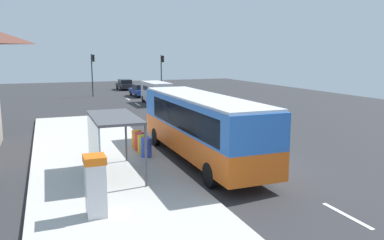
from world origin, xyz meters
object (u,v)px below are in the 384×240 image
object	(u,v)px
white_van	(156,91)
recycling_bin_blue	(146,147)
traffic_light_near_side	(162,68)
recycling_bin_red	(140,142)
traffic_light_far_side	(93,69)
ticket_machine	(96,185)
sedan_far	(140,90)
sedan_near	(125,84)
bus_shelter	(107,130)
recycling_bin_orange	(137,139)
bus	(200,124)
recycling_bin_yellow	(143,144)

from	to	relation	value
white_van	recycling_bin_blue	distance (m)	21.87
traffic_light_near_side	recycling_bin_red	bearing A→B (deg)	-108.84
traffic_light_far_side	white_van	bearing A→B (deg)	-61.41
ticket_machine	recycling_bin_blue	world-z (taller)	ticket_machine
sedan_far	white_van	bearing A→B (deg)	-90.75
sedan_far	traffic_light_near_side	world-z (taller)	traffic_light_near_side
sedan_near	bus_shelter	xyz separation A→B (m)	(-8.71, -40.66, 1.31)
recycling_bin_orange	bus_shelter	xyz separation A→B (m)	(-2.21, -4.36, 1.44)
recycling_bin_orange	bus	bearing A→B (deg)	-50.52
sedan_far	ticket_machine	bearing A→B (deg)	-105.53
bus_shelter	recycling_bin_orange	bearing A→B (deg)	63.07
recycling_bin_yellow	recycling_bin_orange	xyz separation A→B (m)	(0.00, 1.40, 0.00)
recycling_bin_orange	sedan_near	bearing A→B (deg)	79.85
recycling_bin_yellow	bus_shelter	distance (m)	3.96
white_van	ticket_machine	distance (m)	28.78
recycling_bin_blue	traffic_light_near_side	xyz separation A→B (m)	(9.70, 29.83, 2.71)
recycling_bin_orange	traffic_light_far_side	xyz separation A→B (m)	(1.10, 28.53, 2.79)
recycling_bin_blue	sedan_near	bearing A→B (deg)	80.39
ticket_machine	white_van	bearing A→B (deg)	70.55
sedan_far	recycling_bin_red	bearing A→B (deg)	-103.44
bus	ticket_machine	xyz separation A→B (m)	(-5.67, -5.31, -0.67)
ticket_machine	traffic_light_near_side	bearing A→B (deg)	70.35
sedan_near	recycling_bin_orange	bearing A→B (deg)	-100.15
recycling_bin_orange	white_van	bearing A→B (deg)	71.20
recycling_bin_yellow	recycling_bin_orange	world-z (taller)	same
bus	bus_shelter	size ratio (longest dim) A/B	2.76
recycling_bin_red	sedan_far	bearing A→B (deg)	76.56
recycling_bin_yellow	bus_shelter	world-z (taller)	bus_shelter
recycling_bin_blue	recycling_bin_orange	bearing A→B (deg)	90.00
recycling_bin_yellow	ticket_machine	bearing A→B (deg)	-114.64
recycling_bin_red	traffic_light_far_side	xyz separation A→B (m)	(1.10, 29.23, 2.79)
white_van	bus_shelter	distance (m)	24.72
bus_shelter	ticket_machine	bearing A→B (deg)	-103.68
sedan_near	ticket_machine	xyz separation A→B (m)	(-9.68, -44.64, 0.38)
traffic_light_far_side	bus	bearing A→B (deg)	-87.48
ticket_machine	bus_shelter	distance (m)	4.20
traffic_light_near_side	recycling_bin_orange	bearing A→B (deg)	-109.28
white_van	bus_shelter	world-z (taller)	bus_shelter
recycling_bin_yellow	traffic_light_far_side	xyz separation A→B (m)	(1.10, 29.93, 2.79)
recycling_bin_blue	ticket_machine	bearing A→B (deg)	-117.03
bus	recycling_bin_blue	world-z (taller)	bus
recycling_bin_blue	recycling_bin_red	xyz separation A→B (m)	(0.00, 1.40, 0.00)
white_van	traffic_light_near_side	distance (m)	9.73
traffic_light_near_side	bus_shelter	xyz separation A→B (m)	(-11.91, -32.09, -1.27)
bus	recycling_bin_orange	size ratio (longest dim) A/B	11.61
recycling_bin_yellow	traffic_light_far_side	size ratio (longest dim) A/B	0.18
bus_shelter	traffic_light_near_side	bearing A→B (deg)	69.63
sedan_far	recycling_bin_yellow	bearing A→B (deg)	-103.11
white_van	recycling_bin_red	xyz separation A→B (m)	(-6.40, -19.50, -0.69)
sedan_far	bus_shelter	world-z (taller)	bus_shelter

